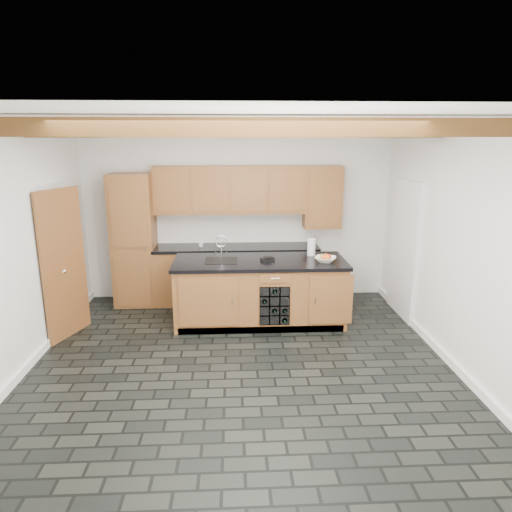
{
  "coord_description": "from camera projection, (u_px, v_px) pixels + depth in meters",
  "views": [
    {
      "loc": [
        -0.07,
        -4.98,
        2.61
      ],
      "look_at": [
        0.22,
        0.8,
        1.12
      ],
      "focal_mm": 32.0,
      "sensor_mm": 36.0,
      "label": 1
    }
  ],
  "objects": [
    {
      "name": "kitchen_scale",
      "position": [
        267.0,
        259.0,
        6.49
      ],
      "size": [
        0.21,
        0.17,
        0.06
      ],
      "rotation": [
        0.0,
        0.0,
        0.41
      ],
      "color": "black",
      "rests_on": "island"
    },
    {
      "name": "room_shell",
      "position": [
        232.0,
        230.0,
        5.6
      ],
      "size": [
        5.01,
        5.0,
        5.0
      ],
      "color": "white",
      "rests_on": "ground"
    },
    {
      "name": "fruit_cluster",
      "position": [
        325.0,
        257.0,
        6.41
      ],
      "size": [
        0.16,
        0.17,
        0.07
      ],
      "color": "red",
      "rests_on": "fruit_bowl"
    },
    {
      "name": "mug",
      "position": [
        201.0,
        244.0,
        7.32
      ],
      "size": [
        0.11,
        0.11,
        0.08
      ],
      "primitive_type": "imported",
      "rotation": [
        0.0,
        0.0,
        -0.23
      ],
      "color": "white",
      "rests_on": "back_cabinetry"
    },
    {
      "name": "island",
      "position": [
        260.0,
        291.0,
        6.61
      ],
      "size": [
        2.48,
        0.96,
        0.93
      ],
      "color": "brown",
      "rests_on": "ground"
    },
    {
      "name": "fruit_bowl",
      "position": [
        325.0,
        259.0,
        6.42
      ],
      "size": [
        0.38,
        0.38,
        0.07
      ],
      "primitive_type": "imported",
      "rotation": [
        0.0,
        0.0,
        -0.35
      ],
      "color": "white",
      "rests_on": "island"
    },
    {
      "name": "faucet",
      "position": [
        221.0,
        258.0,
        6.51
      ],
      "size": [
        0.45,
        0.4,
        0.34
      ],
      "color": "black",
      "rests_on": "island"
    },
    {
      "name": "back_cabinetry",
      "position": [
        215.0,
        243.0,
        7.37
      ],
      "size": [
        3.65,
        0.62,
        2.2
      ],
      "color": "brown",
      "rests_on": "ground"
    },
    {
      "name": "paper_towel",
      "position": [
        311.0,
        247.0,
        6.76
      ],
      "size": [
        0.12,
        0.12,
        0.25
      ],
      "primitive_type": "cylinder",
      "color": "white",
      "rests_on": "island"
    },
    {
      "name": "ground",
      "position": [
        241.0,
        363.0,
        5.47
      ],
      "size": [
        5.0,
        5.0,
        0.0
      ],
      "primitive_type": "plane",
      "color": "black",
      "rests_on": "ground"
    }
  ]
}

